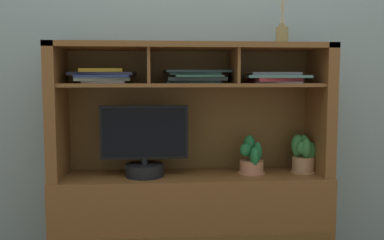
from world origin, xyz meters
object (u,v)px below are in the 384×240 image
object	(u,v)px
tv_monitor	(144,147)
diffuser_bottle	(282,35)
potted_orchid	(251,159)
magazine_stack_right	(103,76)
media_console	(192,194)
potted_fern	(303,155)
magazine_stack_left	(275,78)
magazine_stack_centre	(196,76)

from	to	relation	value
tv_monitor	diffuser_bottle	world-z (taller)	diffuser_bottle
potted_orchid	diffuser_bottle	world-z (taller)	diffuser_bottle
potted_orchid	magazine_stack_right	xyz separation A→B (m)	(-0.84, 0.02, 0.48)
media_console	magazine_stack_right	world-z (taller)	media_console
potted_orchid	potted_fern	bearing A→B (deg)	1.68
media_console	magazine_stack_right	xyz separation A→B (m)	(-0.50, 0.01, 0.68)
media_console	magazine_stack_left	world-z (taller)	media_console
media_console	tv_monitor	size ratio (longest dim) A/B	3.17
potted_fern	magazine_stack_right	bearing A→B (deg)	179.36
potted_fern	magazine_stack_right	xyz separation A→B (m)	(-1.15, 0.01, 0.46)
magazine_stack_left	magazine_stack_centre	world-z (taller)	magazine_stack_centre
magazine_stack_centre	diffuser_bottle	world-z (taller)	diffuser_bottle
magazine_stack_left	diffuser_bottle	size ratio (longest dim) A/B	1.40
magazine_stack_right	media_console	bearing A→B (deg)	-1.32
magazine_stack_right	diffuser_bottle	xyz separation A→B (m)	(1.00, -0.04, 0.23)
potted_orchid	diffuser_bottle	distance (m)	0.72
diffuser_bottle	media_console	bearing A→B (deg)	176.57
media_console	diffuser_bottle	bearing A→B (deg)	-3.43
media_console	magazine_stack_right	bearing A→B (deg)	178.68
tv_monitor	magazine_stack_centre	world-z (taller)	magazine_stack_centre
media_console	potted_orchid	size ratio (longest dim) A/B	7.08
potted_fern	diffuser_bottle	world-z (taller)	diffuser_bottle
tv_monitor	media_console	bearing A→B (deg)	7.69
magazine_stack_left	diffuser_bottle	world-z (taller)	diffuser_bottle
magazine_stack_left	tv_monitor	bearing A→B (deg)	-179.49
potted_fern	diffuser_bottle	xyz separation A→B (m)	(-0.15, -0.03, 0.68)
magazine_stack_centre	diffuser_bottle	bearing A→B (deg)	-8.55
magazine_stack_centre	magazine_stack_right	bearing A→B (deg)	-176.73
potted_fern	diffuser_bottle	size ratio (longest dim) A/B	0.86
magazine_stack_left	magazine_stack_centre	distance (m)	0.45
magazine_stack_centre	diffuser_bottle	distance (m)	0.53
potted_orchid	potted_fern	size ratio (longest dim) A/B	1.00
media_console	magazine_stack_centre	size ratio (longest dim) A/B	4.06
potted_fern	diffuser_bottle	distance (m)	0.70
potted_orchid	magazine_stack_centre	world-z (taller)	magazine_stack_centre
magazine_stack_right	diffuser_bottle	size ratio (longest dim) A/B	1.46
magazine_stack_left	magazine_stack_right	size ratio (longest dim) A/B	0.96
tv_monitor	potted_orchid	bearing A→B (deg)	2.42
tv_monitor	magazine_stack_right	size ratio (longest dim) A/B	1.32
media_console	magazine_stack_left	size ratio (longest dim) A/B	4.38
magazine_stack_right	tv_monitor	bearing A→B (deg)	-11.83
potted_orchid	diffuser_bottle	bearing A→B (deg)	-7.09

